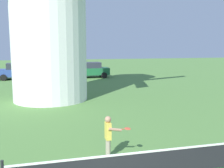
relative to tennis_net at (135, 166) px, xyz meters
The scene contains 4 objects.
tennis_net is the anchor object (origin of this frame).
player_far 2.07m from the tennis_net, 92.11° to the left, with size 0.72×0.50×1.24m.
parked_car_blue 22.40m from the tennis_net, 100.50° to the left, with size 4.28×2.02×1.56m.
parked_car_green 21.81m from the tennis_net, 82.81° to the left, with size 3.86×1.91×1.56m.
Camera 1 is at (-1.38, -3.53, 3.23)m, focal length 42.59 mm.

